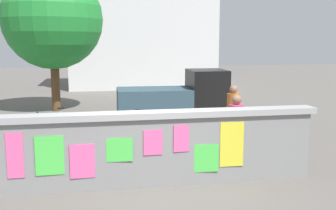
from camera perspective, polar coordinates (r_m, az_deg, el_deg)
name	(u,v)px	position (r m, az deg, el deg)	size (l,w,h in m)	color
ground	(126,113)	(15.68, -6.09, -1.20)	(60.00, 60.00, 0.00)	#605B56
poster_wall	(158,147)	(7.75, -1.41, -6.07)	(6.40, 0.42, 1.46)	gray
auto_rickshaw_truck	(178,99)	(13.30, 1.42, 0.93)	(3.64, 1.59, 1.85)	black
motorcycle	(83,144)	(9.36, -12.09, -5.47)	(1.90, 0.56, 0.87)	black
bicycle_near	(56,128)	(11.66, -15.74, -3.23)	(1.70, 0.44, 0.95)	black
bicycle_far	(168,146)	(9.36, 0.04, -5.89)	(1.66, 0.60, 0.95)	black
person_walking	(233,108)	(10.94, 9.29, -0.49)	(0.37, 0.37, 1.62)	#BF6626
person_bystander	(236,123)	(9.03, 9.72, -2.52)	(0.46, 0.46, 1.62)	#3F994C
tree_roadside	(53,20)	(16.64, -16.19, 11.67)	(3.93, 3.93, 5.61)	brown
building_background	(141,35)	(25.37, -3.94, 9.94)	(9.03, 5.10, 6.32)	silver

